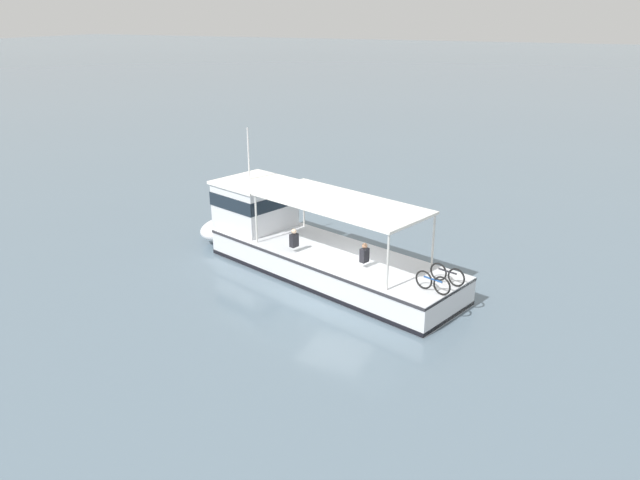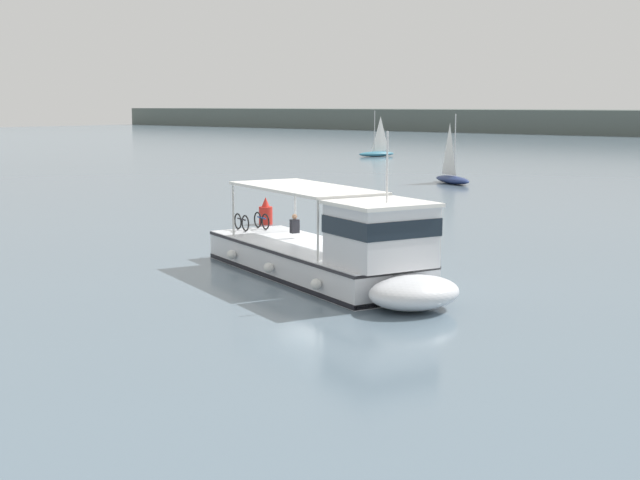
{
  "view_description": "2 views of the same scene",
  "coord_description": "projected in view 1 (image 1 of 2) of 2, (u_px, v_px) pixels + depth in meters",
  "views": [
    {
      "loc": [
        -7.74,
        18.85,
        9.86
      ],
      "look_at": [
        1.38,
        -1.53,
        1.4
      ],
      "focal_mm": 34.08,
      "sensor_mm": 36.0,
      "label": 1
    },
    {
      "loc": [
        21.52,
        -24.63,
        6.13
      ],
      "look_at": [
        1.38,
        -1.53,
        1.4
      ],
      "focal_mm": 49.49,
      "sensor_mm": 36.0,
      "label": 2
    }
  ],
  "objects": [
    {
      "name": "ferry_main",
      "position": [
        302.0,
        243.0,
        24.65
      ],
      "size": [
        13.03,
        7.0,
        5.32
      ],
      "color": "silver",
      "rests_on": "ground"
    },
    {
      "name": "ground_plane",
      "position": [
        337.0,
        294.0,
        22.54
      ],
      "size": [
        400.0,
        400.0,
        0.0
      ],
      "primitive_type": "plane",
      "color": "slate"
    }
  ]
}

